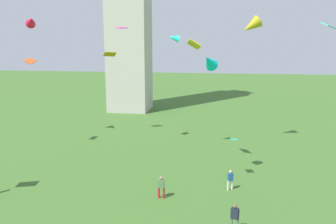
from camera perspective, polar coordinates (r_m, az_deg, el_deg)
The scene contains 13 objects.
person_0 at distance 23.58m, azimuth 10.71°, elevation -16.16°, with size 0.55×0.45×1.84m.
person_2 at distance 27.57m, azimuth -1.10°, elevation -11.81°, with size 0.55×0.28×1.76m.
person_3 at distance 29.41m, azimuth 10.00°, elevation -10.55°, with size 0.50×0.43×1.67m.
kite_flying_0 at distance 38.27m, azimuth -7.45°, elevation 13.31°, with size 1.20×1.32×0.22m.
kite_flying_1 at distance 44.13m, azimuth -9.36°, elevation 9.18°, with size 1.72×1.52×0.66m.
kite_flying_2 at distance 36.66m, azimuth 24.67°, elevation 12.41°, with size 1.78×1.73×0.85m.
kite_flying_4 at distance 36.13m, azimuth 0.93°, elevation 11.85°, with size 1.31×1.00×0.96m.
kite_flying_5 at distance 39.52m, azimuth 13.22°, elevation 13.33°, with size 2.65×2.01×2.20m.
kite_flying_6 at distance 40.28m, azimuth -21.30°, elevation 7.66°, with size 0.86×1.34×0.65m.
kite_flying_7 at distance 30.96m, azimuth 10.57°, elevation -4.35°, with size 0.71×0.95×0.24m.
kite_flying_8 at distance 28.10m, azimuth 6.65°, elevation 8.11°, with size 1.54×1.97×1.57m.
kite_flying_9 at distance 31.41m, azimuth 4.22°, elevation 10.80°, with size 1.42×1.70×1.00m.
kite_flying_10 at distance 43.58m, azimuth -21.19°, elevation 13.49°, with size 1.96×2.12×1.56m.
Camera 1 is at (6.16, -10.18, 11.92)m, focal length 37.84 mm.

